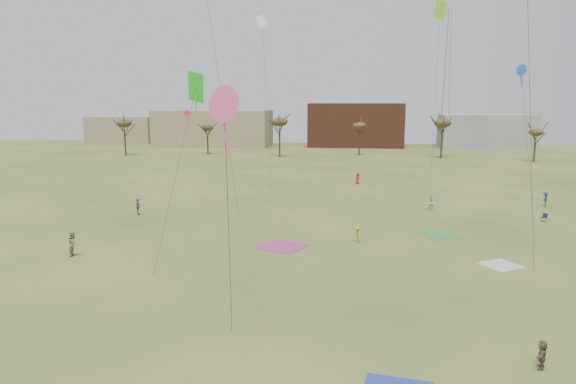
# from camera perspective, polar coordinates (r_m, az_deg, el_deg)

# --- Properties ---
(ground) EXTENTS (260.00, 260.00, 0.00)m
(ground) POSITION_cam_1_polar(r_m,az_deg,el_deg) (29.44, -3.18, -14.74)
(ground) COLOR #43591C
(ground) RESTS_ON ground
(spectator_fore_b) EXTENTS (0.93, 1.09, 1.96)m
(spectator_fore_b) POSITION_cam_1_polar(r_m,az_deg,el_deg) (44.98, -22.90, -5.38)
(spectator_fore_b) COLOR #94875E
(spectator_fore_b) RESTS_ON ground
(spectator_fore_c) EXTENTS (0.88, 1.36, 1.40)m
(spectator_fore_c) POSITION_cam_1_polar(r_m,az_deg,el_deg) (27.65, 26.57, -15.97)
(spectator_fore_c) COLOR brown
(spectator_fore_c) RESTS_ON ground
(flyer_mid_b) EXTENTS (0.89, 1.09, 1.46)m
(flyer_mid_b) POSITION_cam_1_polar(r_m,az_deg,el_deg) (45.76, 7.76, -4.74)
(flyer_mid_b) COLOR gold
(flyer_mid_b) RESTS_ON ground
(spectator_mid_d) EXTENTS (0.81, 1.17, 1.85)m
(spectator_mid_d) POSITION_cam_1_polar(r_m,az_deg,el_deg) (58.66, -16.46, -1.59)
(spectator_mid_d) COLOR #A04299
(spectator_mid_d) RESTS_ON ground
(spectator_mid_e) EXTENTS (1.04, 0.94, 1.76)m
(spectator_mid_e) POSITION_cam_1_polar(r_m,az_deg,el_deg) (60.93, 15.75, -1.17)
(spectator_mid_e) COLOR silver
(spectator_mid_e) RESTS_ON ground
(flyer_far_b) EXTENTS (0.93, 0.99, 1.69)m
(flyer_far_b) POSITION_cam_1_polar(r_m,az_deg,el_deg) (78.23, 7.80, 1.51)
(flyer_far_b) COLOR #A92D1D
(flyer_far_b) RESTS_ON ground
(flyer_far_c) EXTENTS (0.85, 1.27, 1.82)m
(flyer_far_c) POSITION_cam_1_polar(r_m,az_deg,el_deg) (67.94, 26.84, -0.73)
(flyer_far_c) COLOR navy
(flyer_far_c) RESTS_ON ground
(blanket_cream) EXTENTS (3.50, 3.50, 0.03)m
(blanket_cream) POSITION_cam_1_polar(r_m,az_deg,el_deg) (42.61, 22.73, -7.58)
(blanket_cream) COLOR silver
(blanket_cream) RESTS_ON ground
(blanket_plum) EXTENTS (4.79, 4.79, 0.03)m
(blanket_plum) POSITION_cam_1_polar(r_m,az_deg,el_deg) (44.26, -0.61, -6.13)
(blanket_plum) COLOR #B13678
(blanket_plum) RESTS_ON ground
(blanket_olive) EXTENTS (3.99, 3.99, 0.03)m
(blanket_olive) POSITION_cam_1_polar(r_m,az_deg,el_deg) (50.05, 16.71, -4.65)
(blanket_olive) COLOR green
(blanket_olive) RESTS_ON ground
(camp_chair_right) EXTENTS (0.74, 0.74, 0.87)m
(camp_chair_right) POSITION_cam_1_polar(r_m,az_deg,el_deg) (59.59, 26.73, -2.73)
(camp_chair_right) COLOR #141938
(camp_chair_right) RESTS_ON ground
(kites_aloft) EXTENTS (60.08, 61.32, 24.61)m
(kites_aloft) POSITION_cam_1_polar(r_m,az_deg,el_deg) (55.05, -1.33, 17.90)
(kites_aloft) COLOR #178F77
(kites_aloft) RESTS_ON ground
(tree_line) EXTENTS (117.44, 49.32, 8.91)m
(tree_line) POSITION_cam_1_polar(r_m,az_deg,el_deg) (105.79, 3.28, 7.19)
(tree_line) COLOR #3A2B1E
(tree_line) RESTS_ON ground
(building_tan) EXTENTS (32.00, 14.00, 10.00)m
(building_tan) POSITION_cam_1_polar(r_m,az_deg,el_deg) (147.00, -8.34, 7.09)
(building_tan) COLOR #937F60
(building_tan) RESTS_ON ground
(building_brick) EXTENTS (26.00, 16.00, 12.00)m
(building_brick) POSITION_cam_1_polar(r_m,az_deg,el_deg) (146.38, 7.58, 7.48)
(building_brick) COLOR brown
(building_brick) RESTS_ON ground
(building_grey) EXTENTS (24.00, 12.00, 9.00)m
(building_grey) POSITION_cam_1_polar(r_m,az_deg,el_deg) (148.62, 21.27, 6.35)
(building_grey) COLOR gray
(building_grey) RESTS_ON ground
(building_tan_west) EXTENTS (20.00, 12.00, 8.00)m
(building_tan_west) POSITION_cam_1_polar(r_m,az_deg,el_deg) (164.18, -17.85, 6.66)
(building_tan_west) COLOR #937F60
(building_tan_west) RESTS_ON ground
(radio_tower) EXTENTS (1.51, 1.72, 41.00)m
(radio_tower) POSITION_cam_1_polar(r_m,az_deg,el_deg) (153.44, 17.30, 12.18)
(radio_tower) COLOR #9EA3A8
(radio_tower) RESTS_ON ground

